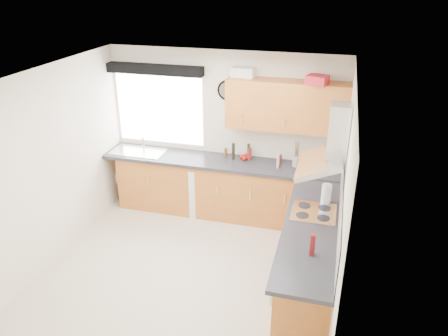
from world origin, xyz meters
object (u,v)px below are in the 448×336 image
(extractor_hood, at_px, (329,146))
(washing_machine, at_px, (208,188))
(oven, at_px, (310,247))
(upper_cabinets, at_px, (287,106))

(extractor_hood, relative_size, washing_machine, 0.97)
(oven, xyz_separation_m, upper_cabinets, (-0.55, 1.32, 1.38))
(oven, distance_m, upper_cabinets, 1.99)
(extractor_hood, relative_size, upper_cabinets, 0.46)
(washing_machine, bearing_deg, upper_cabinets, -8.79)
(extractor_hood, bearing_deg, washing_machine, 145.83)
(oven, relative_size, extractor_hood, 1.09)
(oven, distance_m, extractor_hood, 1.35)
(washing_machine, bearing_deg, oven, -49.73)
(extractor_hood, distance_m, upper_cabinets, 1.48)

